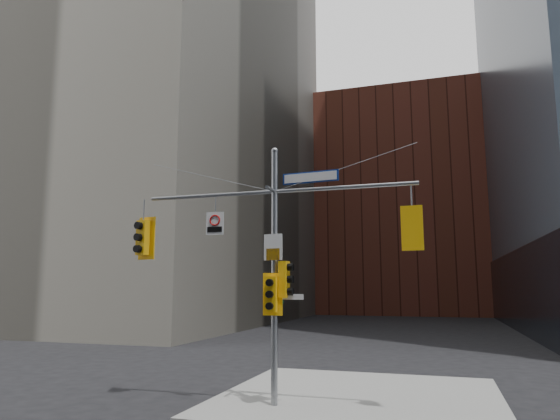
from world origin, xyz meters
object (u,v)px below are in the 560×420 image
Objects in this scene: signal_assembly at (274,247)px; regulatory_sign_arm at (215,223)px; traffic_light_east_arm at (413,229)px; traffic_light_pole_side at (285,279)px; traffic_light_west_arm at (143,238)px; street_sign_blade at (310,177)px; traffic_light_pole_front at (271,294)px.

signal_assembly is 11.83× the size of regulatory_sign_arm.
traffic_light_east_arm is 1.16× the size of traffic_light_pole_side.
street_sign_blade reaches higher than traffic_light_west_arm.
street_sign_blade is at bearing -86.95° from traffic_light_pole_side.
traffic_light_pole_front is (-3.79, -0.27, -1.70)m from traffic_light_east_arm.
traffic_light_east_arm is at bearing 0.39° from traffic_light_pole_front.
traffic_light_east_arm reaches higher than traffic_light_pole_front.
signal_assembly is at bearing 2.46° from traffic_light_east_arm.
traffic_light_east_arm is (3.79, 0.00, 0.38)m from signal_assembly.
traffic_light_pole_side is at bearing 2.38° from traffic_light_east_arm.
signal_assembly is 3.81m from traffic_light_east_arm.
signal_assembly is 1.34m from traffic_light_pole_front.
traffic_light_pole_front is 3.43m from street_sign_blade.
regulatory_sign_arm reaches higher than traffic_light_west_arm.
traffic_light_pole_side is 0.87× the size of traffic_light_pole_front.
traffic_light_west_arm is 1.96× the size of regulatory_sign_arm.
traffic_light_west_arm is at bearing 175.68° from regulatory_sign_arm.
traffic_light_east_arm is at bearing -86.87° from traffic_light_pole_side.
signal_assembly is at bearing 94.02° from traffic_light_pole_side.
traffic_light_east_arm is 5.65m from regulatory_sign_arm.
traffic_light_pole_front is (-0.32, -0.27, -0.40)m from traffic_light_pole_side.
traffic_light_pole_side is (0.32, 0.00, -0.91)m from signal_assembly.
regulatory_sign_arm is at bearing -179.37° from signal_assembly.
regulatory_sign_arm is at bearing 93.85° from traffic_light_pole_side.
street_sign_blade reaches higher than traffic_light_pole_side.
street_sign_blade is 3.13m from regulatory_sign_arm.
traffic_light_pole_front is 0.70× the size of street_sign_blade.
signal_assembly reaches higher than regulatory_sign_arm.
street_sign_blade is (-2.73, 0.00, 1.55)m from traffic_light_east_arm.
traffic_light_west_arm is 0.80× the size of street_sign_blade.
signal_assembly reaches higher than traffic_light_west_arm.
street_sign_blade reaches higher than traffic_light_pole_front.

